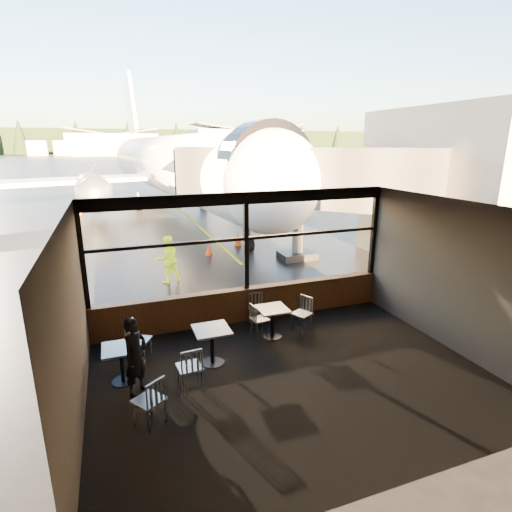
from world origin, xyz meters
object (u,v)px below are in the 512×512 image
chair_near_n (257,310)px  cone_extra (209,250)px  cafe_table_left (122,365)px  chair_near_w (260,319)px  ground_crew (168,259)px  cone_nose (238,239)px  passenger (136,357)px  cone_wing (79,211)px  cafe_table_near (272,323)px  jet_bridge (286,202)px  chair_mid_s (189,367)px  chair_left_s (149,401)px  chair_near_e (302,314)px  chair_mid_w (139,341)px  airliner (171,125)px  cafe_table_mid (212,346)px

chair_near_n → cone_extra: (0.42, 7.30, -0.21)m
cafe_table_left → chair_near_w: size_ratio=0.93×
ground_crew → cone_nose: (3.88, 4.22, -0.55)m
passenger → cone_extra: size_ratio=3.57×
chair_near_w → cone_wing: chair_near_w is taller
cone_nose → cafe_table_near: bearing=-102.4°
jet_bridge → cafe_table_near: size_ratio=13.63×
ground_crew → cone_extra: bearing=-140.0°
chair_near_n → chair_mid_s: size_ratio=0.91×
chair_left_s → jet_bridge: bearing=19.2°
jet_bridge → cafe_table_left: jet_bridge is taller
chair_near_e → cone_nose: chair_near_e is taller
cone_extra → cafe_table_near: bearing=-92.2°
chair_mid_s → jet_bridge: bearing=50.5°
chair_near_e → cone_nose: 9.29m
cone_extra → chair_mid_w: bearing=-113.4°
ground_crew → cone_wing: (-3.80, 16.00, -0.54)m
chair_left_s → passenger: size_ratio=0.59×
chair_mid_s → chair_near_e: bearing=21.5°
cafe_table_near → cafe_table_left: bearing=-167.9°
cafe_table_left → chair_left_s: 1.55m
cafe_table_left → chair_left_s: bearing=-75.5°
cafe_table_left → cafe_table_near: bearing=12.1°
cafe_table_left → chair_near_w: chair_near_w is taller
jet_bridge → chair_near_n: bearing=-120.2°
chair_left_s → chair_near_n: bearing=10.0°
airliner → chair_mid_w: 22.15m
airliner → chair_near_w: bearing=-98.9°
cafe_table_near → passenger: 3.58m
cafe_table_left → cone_nose: cafe_table_left is taller
chair_mid_w → cafe_table_mid: bearing=93.6°
jet_bridge → cone_nose: jet_bridge is taller
chair_mid_s → ground_crew: bearing=80.8°
chair_near_w → chair_left_s: (-2.95, -2.51, 0.05)m
airliner → cafe_table_left: size_ratio=49.80×
cafe_table_near → chair_near_e: bearing=6.8°
chair_left_s → ground_crew: (1.36, 7.36, 0.36)m
airliner → jet_bridge: 15.01m
chair_near_n → chair_near_w: bearing=81.0°
chair_near_e → chair_mid_w: size_ratio=0.96×
airliner → passenger: 23.32m
cafe_table_mid → chair_near_w: cafe_table_mid is taller
jet_bridge → cafe_table_left: bearing=-132.8°
cafe_table_near → chair_left_s: (-3.19, -2.26, 0.08)m
chair_near_n → cafe_table_mid: bearing=48.4°
chair_near_w → chair_near_n: 0.57m
cafe_table_mid → passenger: 1.75m
airliner → chair_near_e: (-0.11, -20.97, -5.46)m
chair_near_w → passenger: size_ratio=0.53×
cafe_table_left → passenger: 0.69m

